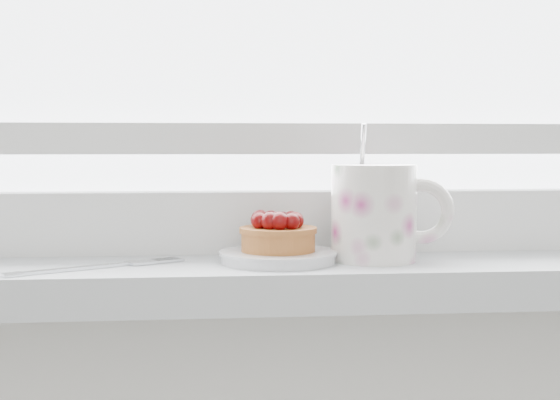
{
  "coord_description": "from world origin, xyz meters",
  "views": [
    {
      "loc": [
        -0.1,
        1.08,
        1.06
      ],
      "look_at": [
        -0.02,
        1.88,
        1.01
      ],
      "focal_mm": 50.0,
      "sensor_mm": 36.0,
      "label": 1
    }
  ],
  "objects": [
    {
      "name": "floral_mug",
      "position": [
        0.09,
        1.88,
        0.99
      ],
      "size": [
        0.14,
        0.11,
        0.15
      ],
      "color": "white",
      "rests_on": "windowsill"
    },
    {
      "name": "raspberry_tart",
      "position": [
        -0.02,
        1.88,
        0.97
      ],
      "size": [
        0.08,
        0.08,
        0.04
      ],
      "color": "brown",
      "rests_on": "saucer"
    },
    {
      "name": "fork",
      "position": [
        -0.2,
        1.86,
        0.94
      ],
      "size": [
        0.17,
        0.11,
        0.0
      ],
      "color": "silver",
      "rests_on": "windowsill"
    },
    {
      "name": "saucer",
      "position": [
        -0.02,
        1.88,
        0.95
      ],
      "size": [
        0.12,
        0.12,
        0.01
      ],
      "primitive_type": "cylinder",
      "color": "silver",
      "rests_on": "windowsill"
    }
  ]
}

